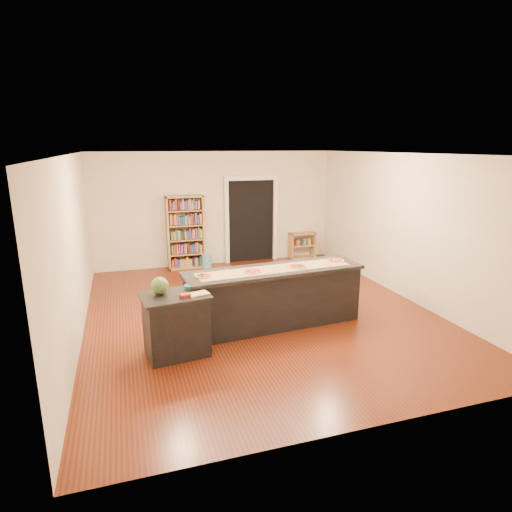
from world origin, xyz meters
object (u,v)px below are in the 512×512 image
object	(u,v)px
kitchen_island	(274,297)
watermelon	(160,286)
low_shelf	(302,245)
waste_bin	(207,261)
side_counter	(176,325)
bookshelf	(186,232)

from	to	relation	value
kitchen_island	watermelon	bearing A→B (deg)	-169.69
low_shelf	waste_bin	xyz separation A→B (m)	(-2.62, -0.16, -0.17)
kitchen_island	side_counter	world-z (taller)	kitchen_island
waste_bin	watermelon	xyz separation A→B (m)	(-1.48, -4.25, 0.86)
bookshelf	low_shelf	xyz separation A→B (m)	(3.08, 0.01, -0.55)
bookshelf	watermelon	bearing A→B (deg)	-102.91
watermelon	waste_bin	bearing A→B (deg)	70.85
side_counter	waste_bin	bearing A→B (deg)	65.92
side_counter	bookshelf	bearing A→B (deg)	72.11
kitchen_island	low_shelf	world-z (taller)	kitchen_island
bookshelf	watermelon	distance (m)	4.52
watermelon	low_shelf	bearing A→B (deg)	47.15
waste_bin	bookshelf	bearing A→B (deg)	162.17
side_counter	bookshelf	size ratio (longest dim) A/B	0.52
side_counter	watermelon	size ratio (longest dim) A/B	3.70
bookshelf	low_shelf	world-z (taller)	bookshelf
side_counter	waste_bin	distance (m)	4.53
side_counter	waste_bin	xyz separation A→B (m)	(1.29, 4.33, -0.29)
side_counter	waste_bin	size ratio (longest dim) A/B	2.65
kitchen_island	bookshelf	distance (m)	4.02
kitchen_island	side_counter	size ratio (longest dim) A/B	3.23
side_counter	bookshelf	xyz separation A→B (m)	(0.82, 4.48, 0.43)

